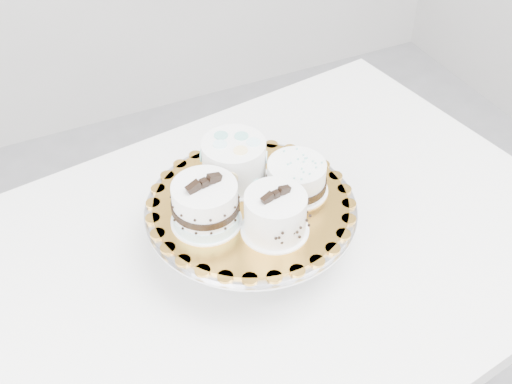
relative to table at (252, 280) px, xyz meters
name	(u,v)px	position (x,y,z in m)	size (l,w,h in m)	color
table	(252,280)	(0.00, 0.00, 0.00)	(1.29, 0.96, 0.75)	white
cake_stand	(251,218)	(0.01, 0.02, 0.15)	(0.36, 0.36, 0.10)	gray
cake_board	(251,204)	(0.01, 0.02, 0.18)	(0.33, 0.33, 0.00)	orange
cake_swirl	(275,215)	(0.01, -0.06, 0.22)	(0.11, 0.11, 0.09)	white
cake_banded	(205,206)	(-0.08, 0.01, 0.22)	(0.12, 0.12, 0.09)	white
cake_dots	(234,161)	(0.01, 0.08, 0.22)	(0.14, 0.14, 0.08)	white
cake_ribbon	(297,178)	(0.09, 0.01, 0.21)	(0.13, 0.13, 0.06)	white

